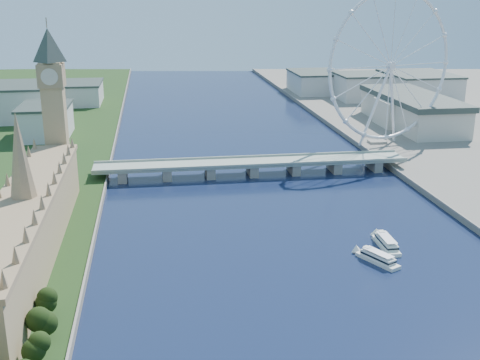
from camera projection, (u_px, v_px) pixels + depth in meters
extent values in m
cube|color=tan|center=(28.00, 230.00, 279.98)|extent=(24.00, 200.00, 28.00)
cone|color=#937A59|center=(20.00, 155.00, 269.34)|extent=(12.00, 12.00, 40.00)
cube|color=tan|center=(56.00, 127.00, 374.35)|extent=(13.00, 13.00, 80.00)
cube|color=#937A59|center=(51.00, 75.00, 364.89)|extent=(15.00, 15.00, 14.00)
pyramid|color=#2D3833|center=(47.00, 28.00, 356.62)|extent=(20.02, 20.02, 20.00)
cube|color=gray|center=(252.00, 163.00, 423.27)|extent=(220.00, 22.00, 2.00)
cube|color=gray|center=(123.00, 175.00, 412.07)|extent=(6.00, 20.00, 7.50)
cube|color=gray|center=(167.00, 173.00, 416.27)|extent=(6.00, 20.00, 7.50)
cube|color=gray|center=(210.00, 171.00, 420.47)|extent=(6.00, 20.00, 7.50)
cube|color=gray|center=(252.00, 169.00, 424.67)|extent=(6.00, 20.00, 7.50)
cube|color=gray|center=(294.00, 168.00, 428.88)|extent=(6.00, 20.00, 7.50)
cube|color=gray|center=(334.00, 166.00, 433.08)|extent=(6.00, 20.00, 7.50)
cube|color=gray|center=(374.00, 164.00, 437.28)|extent=(6.00, 20.00, 7.50)
torus|color=silver|center=(391.00, 66.00, 474.47)|extent=(113.60, 39.12, 118.60)
cylinder|color=silver|center=(391.00, 66.00, 474.47)|extent=(7.25, 6.61, 6.00)
cube|color=gray|center=(377.00, 142.00, 502.41)|extent=(14.00, 10.00, 2.00)
cube|color=beige|center=(46.00, 122.00, 521.49)|extent=(40.00, 60.00, 26.00)
cube|color=beige|center=(19.00, 102.00, 600.05)|extent=(60.00, 80.00, 32.00)
cube|color=beige|center=(79.00, 94.00, 684.13)|extent=(50.00, 70.00, 22.00)
cube|color=beige|center=(363.00, 87.00, 710.57)|extent=(60.00, 60.00, 28.00)
cube|color=beige|center=(418.00, 88.00, 699.78)|extent=(70.00, 90.00, 30.00)
cube|color=beige|center=(317.00, 83.00, 762.26)|extent=(60.00, 80.00, 24.00)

